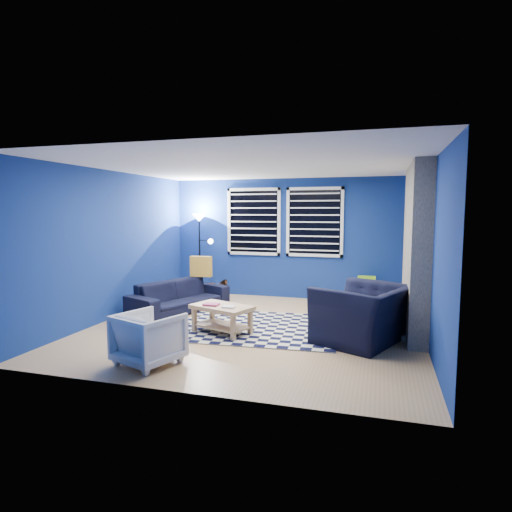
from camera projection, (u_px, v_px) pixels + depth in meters
The scene contains 18 objects.
floor at pixel (254, 328), 6.69m from camera, with size 5.00×5.00×0.00m, color tan.
ceiling at pixel (254, 166), 6.43m from camera, with size 5.00×5.00×0.00m, color white.
wall_back at pixel (288, 239), 8.95m from camera, with size 5.00×5.00×0.00m, color navy.
wall_left at pixel (114, 245), 7.26m from camera, with size 5.00×5.00×0.00m, color navy.
wall_right at pixel (429, 253), 5.86m from camera, with size 5.00×5.00×0.00m, color navy.
fireplace at pixel (415, 253), 6.39m from camera, with size 0.65×2.00×2.50m.
window_left at pixel (254, 222), 9.09m from camera, with size 1.17×0.06×1.42m.
window_right at pixel (314, 222), 8.72m from camera, with size 1.17×0.06×1.42m.
tv at pixel (414, 234), 7.77m from camera, with size 0.07×1.00×0.58m.
rug at pixel (257, 327), 6.72m from camera, with size 2.50×2.00×0.02m, color black.
sofa at pixel (180, 296), 7.78m from camera, with size 0.74×1.90×0.56m, color black.
armchair_big at pixel (363, 314), 5.92m from camera, with size 1.07×1.23×0.80m, color black.
armchair_bent at pixel (149, 338), 5.09m from camera, with size 0.67×0.69×0.63m, color gray.
rocking_horse at pixel (216, 289), 8.44m from camera, with size 0.52×0.24×0.44m, color #432A15.
coffee_table at pixel (222, 313), 6.36m from camera, with size 1.02×0.79×0.45m.
cabinet at pixel (366, 292), 8.36m from camera, with size 0.65×0.56×0.55m.
floor_lamp at pixel (200, 229), 9.20m from camera, with size 0.48×0.30×1.76m.
throw_pillow at pixel (201, 266), 8.30m from camera, with size 0.42×0.12×0.40m, color gold.
Camera 1 is at (1.86, -6.27, 1.82)m, focal length 30.00 mm.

